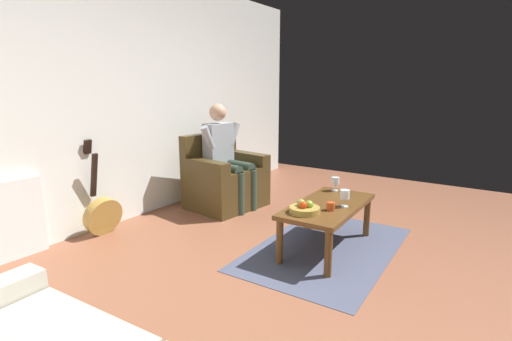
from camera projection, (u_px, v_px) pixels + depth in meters
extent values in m
plane|color=brown|center=(360.00, 275.00, 3.01)|extent=(6.93, 6.93, 0.00)
cube|color=silver|center=(132.00, 97.00, 4.16)|extent=(6.18, 0.06, 2.70)
cube|color=#43485E|center=(326.00, 248.00, 3.51)|extent=(1.82, 1.18, 0.01)
cube|color=#423217|center=(226.00, 191.00, 4.68)|extent=(0.92, 0.81, 0.40)
cube|color=#423217|center=(230.00, 172.00, 4.59)|extent=(0.61, 0.65, 0.10)
cube|color=#423217|center=(245.00, 162.00, 4.87)|extent=(0.23, 0.72, 0.24)
cube|color=#423217|center=(204.00, 170.00, 4.36)|extent=(0.23, 0.72, 0.24)
cube|color=#423217|center=(209.00, 153.00, 4.78)|extent=(0.85, 0.22, 0.49)
cube|color=#9DA4AC|center=(218.00, 145.00, 4.64)|extent=(0.38, 0.22, 0.52)
sphere|color=tan|center=(218.00, 112.00, 4.56)|extent=(0.20, 0.20, 0.20)
cylinder|color=#2E3E31|center=(238.00, 166.00, 4.63)|extent=(0.18, 0.46, 0.13)
cylinder|color=#2E3E31|center=(252.00, 190.00, 4.54)|extent=(0.13, 0.13, 0.50)
cylinder|color=#9DA4AC|center=(233.00, 134.00, 4.74)|extent=(0.21, 0.11, 0.29)
cylinder|color=#2E3E31|center=(225.00, 169.00, 4.47)|extent=(0.18, 0.46, 0.13)
cylinder|color=#2E3E31|center=(240.00, 194.00, 4.39)|extent=(0.13, 0.13, 0.50)
cylinder|color=#9DA4AC|center=(208.00, 138.00, 4.43)|extent=(0.21, 0.11, 0.29)
cube|color=#553618|center=(328.00, 206.00, 3.42)|extent=(1.11, 0.56, 0.04)
cylinder|color=#553618|center=(367.00, 217.00, 3.76)|extent=(0.06, 0.06, 0.39)
cylinder|color=#553618|center=(328.00, 254.00, 2.95)|extent=(0.06, 0.06, 0.39)
cylinder|color=#553618|center=(326.00, 210.00, 3.99)|extent=(0.06, 0.06, 0.39)
cylinder|color=#553618|center=(280.00, 242.00, 3.17)|extent=(0.06, 0.06, 0.39)
cylinder|color=#AB843B|center=(103.00, 216.00, 3.80)|extent=(0.38, 0.18, 0.40)
cylinder|color=black|center=(106.00, 215.00, 3.77)|extent=(0.11, 0.03, 0.11)
cube|color=black|center=(94.00, 175.00, 3.77)|extent=(0.05, 0.13, 0.45)
cube|color=black|center=(88.00, 147.00, 3.74)|extent=(0.07, 0.06, 0.14)
cube|color=white|center=(6.00, 222.00, 3.19)|extent=(0.62, 0.06, 0.69)
cylinder|color=silver|center=(335.00, 190.00, 3.85)|extent=(0.07, 0.07, 0.01)
cylinder|color=silver|center=(335.00, 187.00, 3.84)|extent=(0.01, 0.01, 0.06)
cylinder|color=silver|center=(335.00, 181.00, 3.82)|extent=(0.08, 0.08, 0.07)
cylinder|color=#590C19|center=(335.00, 183.00, 3.83)|extent=(0.07, 0.07, 0.03)
cylinder|color=silver|center=(344.00, 206.00, 3.34)|extent=(0.07, 0.07, 0.01)
cylinder|color=silver|center=(344.00, 202.00, 3.33)|extent=(0.01, 0.01, 0.07)
cylinder|color=silver|center=(345.00, 194.00, 3.32)|extent=(0.09, 0.09, 0.08)
cylinder|color=#590C19|center=(345.00, 197.00, 3.32)|extent=(0.08, 0.08, 0.03)
cylinder|color=olive|center=(305.00, 210.00, 3.17)|extent=(0.26, 0.26, 0.05)
sphere|color=red|center=(303.00, 205.00, 3.14)|extent=(0.07, 0.07, 0.07)
sphere|color=olive|center=(309.00, 204.00, 3.17)|extent=(0.07, 0.07, 0.07)
sphere|color=#849F3C|center=(301.00, 203.00, 3.20)|extent=(0.07, 0.07, 0.07)
cylinder|color=#BB461E|center=(331.00, 206.00, 3.23)|extent=(0.07, 0.07, 0.07)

